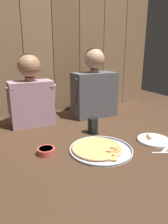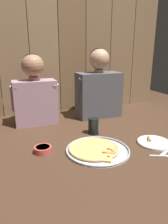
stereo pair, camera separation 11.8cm
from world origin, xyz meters
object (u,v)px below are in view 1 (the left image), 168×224
object	(u,v)px
dipping_bowl	(46,151)
diner_right	(94,86)
pizza_tray	(99,149)
diner_left	(31,92)
drinking_glass	(93,126)
dinner_plate	(154,140)

from	to	relation	value
dipping_bowl	diner_right	bearing A→B (deg)	41.57
dipping_bowl	diner_right	world-z (taller)	diner_right
pizza_tray	diner_left	distance (m)	0.76
drinking_glass	diner_right	xyz separation A→B (m)	(0.22, 0.39, 0.22)
pizza_tray	drinking_glass	size ratio (longest dim) A/B	3.29
diner_left	dinner_plate	bearing A→B (deg)	-45.79
dinner_plate	drinking_glass	world-z (taller)	drinking_glass
pizza_tray	dinner_plate	bearing A→B (deg)	-6.13
pizza_tray	dipping_bowl	size ratio (longest dim) A/B	3.70
drinking_glass	diner_left	bearing A→B (deg)	133.50
pizza_tray	drinking_glass	distance (m)	0.29
dipping_bowl	drinking_glass	bearing A→B (deg)	22.26
diner_right	drinking_glass	bearing A→B (deg)	-119.15
dinner_plate	diner_left	world-z (taller)	diner_left
dinner_plate	dipping_bowl	xyz separation A→B (m)	(-0.72, 0.14, 0.01)
diner_left	pizza_tray	bearing A→B (deg)	-67.34
drinking_glass	dipping_bowl	xyz separation A→B (m)	(-0.41, -0.17, -0.04)
dinner_plate	dipping_bowl	distance (m)	0.73
drinking_glass	diner_right	size ratio (longest dim) A/B	0.19
dinner_plate	diner_left	distance (m)	1.01
pizza_tray	diner_right	distance (m)	0.77
dipping_bowl	diner_left	xyz separation A→B (m)	(0.04, 0.55, 0.25)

